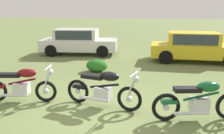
# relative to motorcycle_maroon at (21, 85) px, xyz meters

# --- Properties ---
(ground_plane) EXTENTS (120.00, 120.00, 0.00)m
(ground_plane) POSITION_rel_motorcycle_maroon_xyz_m (2.21, 0.08, -0.48)
(ground_plane) COLOR olive
(motorcycle_maroon) EXTENTS (1.96, 0.80, 1.02)m
(motorcycle_maroon) POSITION_rel_motorcycle_maroon_xyz_m (0.00, 0.00, 0.00)
(motorcycle_maroon) COLOR black
(motorcycle_maroon) RESTS_ON ground
(motorcycle_black) EXTENTS (2.12, 0.72, 1.02)m
(motorcycle_black) POSITION_rel_motorcycle_maroon_xyz_m (2.29, 0.14, 0.01)
(motorcycle_black) COLOR black
(motorcycle_black) RESTS_ON ground
(motorcycle_green) EXTENTS (2.09, 0.89, 1.02)m
(motorcycle_green) POSITION_rel_motorcycle_maroon_xyz_m (4.63, -0.11, -0.00)
(motorcycle_green) COLOR black
(motorcycle_green) RESTS_ON ground
(car_white) EXTENTS (4.42, 2.42, 1.43)m
(car_white) POSITION_rel_motorcycle_maroon_xyz_m (-1.06, 7.21, 0.32)
(car_white) COLOR silver
(car_white) RESTS_ON ground
(car_yellow) EXTENTS (4.27, 1.95, 1.43)m
(car_yellow) POSITION_rel_motorcycle_maroon_xyz_m (5.15, 6.59, 0.32)
(car_yellow) COLOR gold
(car_yellow) RESTS_ON ground
(shrub_low) EXTENTS (0.88, 0.75, 0.51)m
(shrub_low) POSITION_rel_motorcycle_maroon_xyz_m (1.08, 3.64, -0.23)
(shrub_low) COLOR #23661E
(shrub_low) RESTS_ON ground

